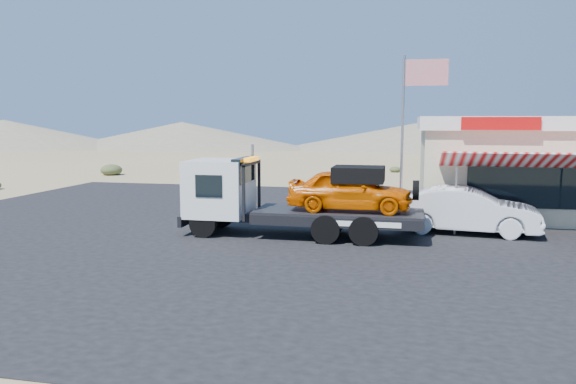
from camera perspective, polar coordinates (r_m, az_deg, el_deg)
name	(u,v)px	position (r m, az deg, el deg)	size (l,w,h in m)	color
ground	(238,247)	(16.98, -5.14, -5.60)	(120.00, 120.00, 0.00)	#8D7A50
asphalt_lot	(319,230)	(19.39, 3.20, -3.92)	(32.00, 24.00, 0.02)	black
tow_truck	(295,195)	(18.25, 0.75, -0.26)	(7.66, 2.27, 2.56)	black
white_sedan	(467,210)	(19.69, 17.73, -1.79)	(1.63, 4.67, 1.54)	silver
jerky_store	(547,164)	(25.43, 24.81, 2.60)	(10.40, 9.97, 3.90)	#BEB58F
flagpole	(409,121)	(20.28, 12.23, 7.10)	(1.55, 0.10, 6.00)	#99999E
desert_scrub	(48,185)	(32.66, -23.17, 0.63)	(24.74, 35.87, 0.79)	#3A4726
distant_hills	(293,135)	(72.47, 0.55, 5.85)	(126.00, 48.00, 4.20)	#726B59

